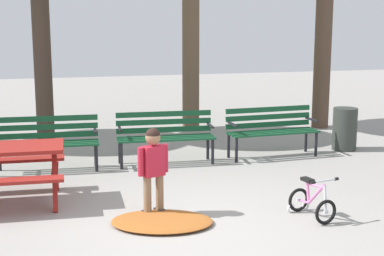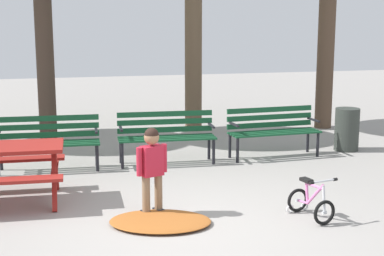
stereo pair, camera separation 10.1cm
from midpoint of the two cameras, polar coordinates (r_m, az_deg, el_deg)
name	(u,v)px [view 2 (the right image)]	position (r m, az deg, el deg)	size (l,w,h in m)	color
ground	(182,229)	(6.72, -0.56, -9.93)	(36.00, 36.00, 0.00)	gray
park_bench_far_left	(48,138)	(9.41, -13.68, -0.99)	(1.63, 0.55, 0.85)	#144728
park_bench_left	(166,133)	(9.58, -2.25, -0.48)	(1.63, 0.56, 0.85)	#144728
park_bench_right	(273,128)	(10.14, 8.24, 0.05)	(1.62, 0.54, 0.85)	#144728
child_standing	(152,164)	(7.02, -3.56, -3.56)	(0.40, 0.24, 1.09)	#7F664C
kids_bicycle	(310,202)	(7.16, 12.00, -7.16)	(0.46, 0.61, 0.54)	black
leaf_pile	(160,221)	(6.87, -2.72, -9.15)	(1.20, 0.84, 0.07)	#9E5623
trash_bin	(347,129)	(10.91, 15.27, -0.13)	(0.44, 0.44, 0.77)	#2D332D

